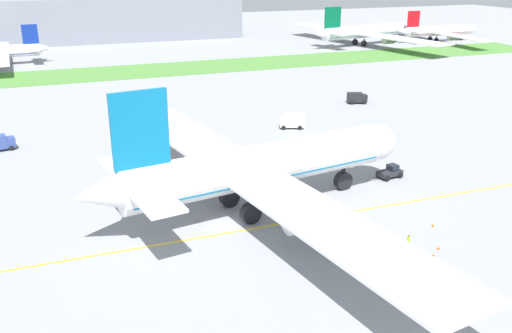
% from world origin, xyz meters
% --- Properties ---
extents(ground_plane, '(600.00, 600.00, 0.00)m').
position_xyz_m(ground_plane, '(0.00, 0.00, 0.00)').
color(ground_plane, gray).
rests_on(ground_plane, ground).
extents(apron_taxi_line, '(280.00, 0.36, 0.01)m').
position_xyz_m(apron_taxi_line, '(0.00, -2.24, 0.00)').
color(apron_taxi_line, yellow).
rests_on(apron_taxi_line, ground).
extents(grass_median_strip, '(320.00, 24.00, 0.10)m').
position_xyz_m(grass_median_strip, '(0.00, 113.32, 0.05)').
color(grass_median_strip, '#4C8438').
rests_on(grass_median_strip, ground).
extents(airliner_foreground, '(48.94, 76.34, 18.79)m').
position_xyz_m(airliner_foreground, '(5.22, 3.02, 6.37)').
color(airliner_foreground, white).
rests_on(airliner_foreground, ground).
extents(pushback_tug, '(5.91, 2.96, 2.11)m').
position_xyz_m(pushback_tug, '(29.91, 7.07, 0.96)').
color(pushback_tug, '#26262B').
rests_on(pushback_tug, ground).
extents(ground_crew_wingwalker_port, '(0.37, 0.51, 1.57)m').
position_xyz_m(ground_crew_wingwalker_port, '(18.91, -13.54, 0.95)').
color(ground_crew_wingwalker_port, black).
rests_on(ground_crew_wingwalker_port, ground).
extents(traffic_cone_near_nose, '(0.36, 0.36, 0.58)m').
position_xyz_m(traffic_cone_near_nose, '(25.27, -10.05, 0.28)').
color(traffic_cone_near_nose, '#F2590C').
rests_on(traffic_cone_near_nose, ground).
extents(traffic_cone_port_wing, '(0.36, 0.36, 0.58)m').
position_xyz_m(traffic_cone_port_wing, '(21.99, -15.40, 0.28)').
color(traffic_cone_port_wing, '#F2590C').
rests_on(traffic_cone_port_wing, ground).
extents(traffic_cone_starboard_wing, '(0.36, 0.36, 0.58)m').
position_xyz_m(traffic_cone_starboard_wing, '(20.28, -16.70, 0.28)').
color(traffic_cone_starboard_wing, '#F2590C').
rests_on(traffic_cone_starboard_wing, ground).
extents(service_truck_baggage_loader, '(5.06, 3.42, 2.64)m').
position_xyz_m(service_truck_baggage_loader, '(50.30, 52.32, 1.44)').
color(service_truck_baggage_loader, black).
rests_on(service_truck_baggage_loader, ground).
extents(service_truck_fuel_bowser, '(5.52, 4.02, 3.05)m').
position_xyz_m(service_truck_fuel_bowser, '(26.78, 38.26, 1.64)').
color(service_truck_fuel_bowser, white).
rests_on(service_truck_fuel_bowser, ground).
extents(parked_airliner_far_centre, '(51.55, 83.61, 15.89)m').
position_xyz_m(parked_airliner_far_centre, '(103.97, 138.02, 5.39)').
color(parked_airliner_far_centre, white).
rests_on(parked_airliner_far_centre, ground).
extents(parked_airliner_far_right, '(38.91, 61.37, 13.09)m').
position_xyz_m(parked_airliner_far_right, '(138.76, 136.36, 4.44)').
color(parked_airliner_far_right, white).
rests_on(parked_airliner_far_right, ground).
extents(terminal_building, '(117.92, 20.00, 18.00)m').
position_xyz_m(terminal_building, '(6.15, 187.74, 9.00)').
color(terminal_building, gray).
rests_on(terminal_building, ground).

